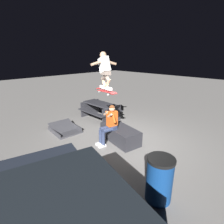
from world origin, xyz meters
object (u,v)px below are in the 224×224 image
object	(u,v)px
person_sitting_on_ledge	(109,123)
skater_airborne	(105,69)
ledge_box_main	(120,134)
skateboard	(106,91)
picnic_table_back	(100,108)
trash_bin	(159,179)
kicker_ramp	(65,130)

from	to	relation	value
person_sitting_on_ledge	skater_airborne	size ratio (longest dim) A/B	1.20
ledge_box_main	skater_airborne	xyz separation A→B (m)	(0.30, 0.41, 2.23)
skater_airborne	skateboard	bearing A→B (deg)	167.47
skateboard	ledge_box_main	bearing A→B (deg)	-119.48
skateboard	skater_airborne	size ratio (longest dim) A/B	0.93
skateboard	picnic_table_back	distance (m)	2.75
skater_airborne	ledge_box_main	bearing A→B (deg)	-125.58
ledge_box_main	trash_bin	world-z (taller)	trash_bin
person_sitting_on_ledge	skateboard	world-z (taller)	skateboard
ledge_box_main	kicker_ramp	distance (m)	2.30
kicker_ramp	trash_bin	bearing A→B (deg)	174.85
skateboard	kicker_ramp	bearing A→B (deg)	16.17
person_sitting_on_ledge	kicker_ramp	world-z (taller)	person_sitting_on_ledge
person_sitting_on_ledge	picnic_table_back	distance (m)	2.51
ledge_box_main	person_sitting_on_ledge	world-z (taller)	person_sitting_on_ledge
ledge_box_main	trash_bin	distance (m)	2.72
ledge_box_main	skater_airborne	world-z (taller)	skater_airborne
picnic_table_back	trash_bin	xyz separation A→B (m)	(-4.54, 2.37, -0.01)
person_sitting_on_ledge	trash_bin	bearing A→B (deg)	158.60
ledge_box_main	kicker_ramp	world-z (taller)	ledge_box_main
person_sitting_on_ledge	skateboard	xyz separation A→B (m)	(0.11, 0.04, 1.05)
picnic_table_back	ledge_box_main	bearing A→B (deg)	155.30
kicker_ramp	trash_bin	world-z (taller)	trash_bin
ledge_box_main	picnic_table_back	size ratio (longest dim) A/B	0.90
skateboard	kicker_ramp	xyz separation A→B (m)	(1.84, 0.53, -1.74)
skateboard	trash_bin	world-z (taller)	skateboard
ledge_box_main	trash_bin	xyz separation A→B (m)	(-2.35, 1.36, 0.24)
person_sitting_on_ledge	skater_airborne	xyz separation A→B (m)	(0.16, 0.03, 1.73)
trash_bin	kicker_ramp	bearing A→B (deg)	-5.15
ledge_box_main	skater_airborne	bearing A→B (deg)	54.42
ledge_box_main	picnic_table_back	world-z (taller)	picnic_table_back
skater_airborne	kicker_ramp	size ratio (longest dim) A/B	0.88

